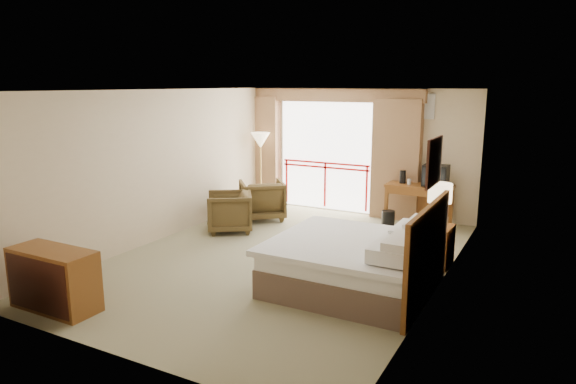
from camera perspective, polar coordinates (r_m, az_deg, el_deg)
The scene contains 29 objects.
floor at distance 8.44m, azimuth -0.62°, elevation -7.38°, with size 7.00×7.00×0.00m, color gray.
ceiling at distance 7.97m, azimuth -0.66°, elevation 11.26°, with size 7.00×7.00×0.00m, color white.
wall_back at distance 11.25m, azimuth 8.01°, elevation 4.46°, with size 5.00×5.00×0.00m, color beige.
wall_front at distance 5.38m, azimuth -18.96°, elevation -4.31°, with size 5.00×5.00×0.00m, color beige.
wall_left at distance 9.54m, azimuth -13.93°, elevation 2.89°, with size 7.00×7.00×0.00m, color beige.
wall_right at distance 7.25m, azimuth 16.94°, elevation -0.08°, with size 7.00×7.00×0.00m, color beige.
balcony_door at distance 11.55m, azimuth 4.22°, elevation 3.99°, with size 2.40×2.40×0.00m, color white.
balcony_railing at distance 11.60m, azimuth 4.15°, elevation 2.08°, with size 2.09×0.03×1.02m.
curtain_left at distance 12.19m, azimuth -3.15°, elevation 4.66°, with size 1.00×0.26×2.50m, color brown.
curtain_right at distance 10.86m, azimuth 11.93°, elevation 3.52°, with size 1.00×0.26×2.50m, color brown.
valance at distance 11.35m, azimuth 4.12°, elevation 10.69°, with size 4.40×0.22×0.28m, color brown.
hvac_vent at distance 10.76m, azimuth 14.69°, elevation 9.20°, with size 0.50×0.04×0.50m, color silver.
bed at distance 7.22m, azimuth 7.60°, elevation -7.75°, with size 2.13×2.06×0.97m.
headboard at distance 6.87m, azimuth 15.25°, elevation -6.69°, with size 0.06×2.10×1.30m, color brown.
framed_art at distance 6.59m, azimuth 15.91°, elevation 3.24°, with size 0.04×0.72×0.60m.
nightstand at distance 8.38m, azimuth 16.13°, elevation -5.73°, with size 0.45×0.53×0.64m, color brown.
table_lamp at distance 8.22m, azimuth 16.54°, elevation -0.20°, with size 0.36×0.36×0.64m.
phone at distance 8.15m, azimuth 15.71°, elevation -3.60°, with size 0.17×0.13×0.07m, color black.
desk at distance 10.57m, azimuth 14.45°, elevation -0.15°, with size 1.27×0.62×0.83m.
tv at distance 10.37m, azimuth 16.09°, elevation 1.74°, with size 0.47×0.37×0.43m.
coffee_maker at distance 10.54m, azimuth 12.62°, elevation 1.64°, with size 0.12×0.12×0.26m, color black.
cup at distance 10.47m, azimuth 13.32°, elevation 1.11°, with size 0.08×0.08×0.11m, color white.
wastebasket at distance 10.43m, azimuth 11.07°, elevation -2.91°, with size 0.25×0.25×0.32m, color black.
armchair_far at distance 10.86m, azimuth -2.86°, elevation -2.98°, with size 0.87×0.90×0.82m, color #423219.
armchair_near at distance 10.02m, azimuth -6.48°, elevation -4.32°, with size 0.82×0.84×0.76m, color #423219.
side_table at distance 10.43m, azimuth -5.66°, elevation -1.68°, with size 0.47×0.47×0.51m.
book at distance 10.39m, azimuth -5.68°, elevation -0.80°, with size 0.15×0.20×0.02m, color white.
floor_lamp at distance 11.65m, azimuth -3.08°, elevation 5.44°, with size 0.44×0.44×1.72m.
dresser at distance 7.15m, azimuth -24.58°, elevation -8.83°, with size 1.17×0.50×0.78m.
Camera 1 is at (3.84, -6.98, 2.80)m, focal length 32.00 mm.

